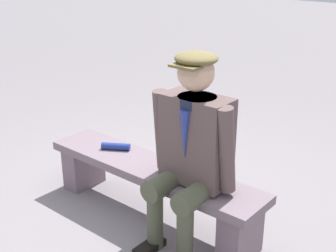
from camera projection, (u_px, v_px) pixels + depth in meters
ground_plane at (152, 216)px, 3.50m from camera, size 30.00×30.00×0.00m
bench at (151, 181)px, 3.40m from camera, size 1.82×0.39×0.43m
seated_man at (191, 144)px, 2.96m from camera, size 0.63×0.58×1.33m
rolled_magazine at (116, 146)px, 3.60m from camera, size 0.22×0.17×0.06m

